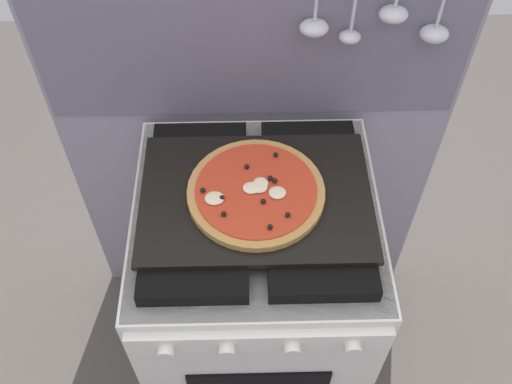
# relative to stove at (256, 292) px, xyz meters

# --- Properties ---
(ground_plane) EXTENTS (4.00, 4.00, 0.00)m
(ground_plane) POSITION_rel_stove_xyz_m (0.00, 0.00, -0.45)
(ground_plane) COLOR #4C4742
(kitchen_backsplash) EXTENTS (1.10, 0.09, 1.55)m
(kitchen_backsplash) POSITION_rel_stove_xyz_m (0.00, 0.34, 0.34)
(kitchen_backsplash) COLOR gray
(kitchen_backsplash) RESTS_ON ground_plane
(stove) EXTENTS (0.60, 0.64, 0.90)m
(stove) POSITION_rel_stove_xyz_m (0.00, 0.00, 0.00)
(stove) COLOR white
(stove) RESTS_ON ground_plane
(baking_tray) EXTENTS (0.54, 0.38, 0.02)m
(baking_tray) POSITION_rel_stove_xyz_m (0.00, 0.00, 0.46)
(baking_tray) COLOR black
(baking_tray) RESTS_ON stove
(pizza_left) EXTENTS (0.32, 0.32, 0.03)m
(pizza_left) POSITION_rel_stove_xyz_m (0.00, 0.00, 0.48)
(pizza_left) COLOR #C18947
(pizza_left) RESTS_ON baking_tray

